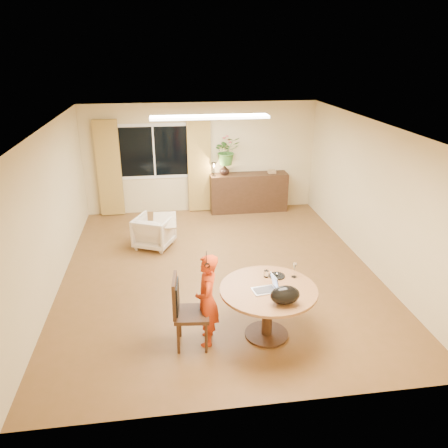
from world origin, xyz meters
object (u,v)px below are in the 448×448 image
(child, at_px, (207,300))
(dining_chair, at_px, (192,312))
(armchair, at_px, (154,232))
(sideboard, at_px, (249,192))
(dining_table, at_px, (268,299))

(child, bearing_deg, dining_chair, -71.59)
(child, distance_m, armchair, 3.32)
(dining_chair, xyz_separation_m, sideboard, (1.75, 5.06, -0.05))
(child, height_order, sideboard, child)
(dining_chair, height_order, armchair, dining_chair)
(dining_table, relative_size, armchair, 1.87)
(child, bearing_deg, sideboard, 169.16)
(armchair, bearing_deg, child, 127.62)
(dining_table, height_order, child, child)
(dining_chair, distance_m, child, 0.25)
(dining_chair, height_order, child, child)
(armchair, distance_m, sideboard, 2.90)
(dining_chair, distance_m, armchair, 3.31)
(dining_table, relative_size, sideboard, 0.71)
(dining_chair, bearing_deg, armchair, 105.25)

